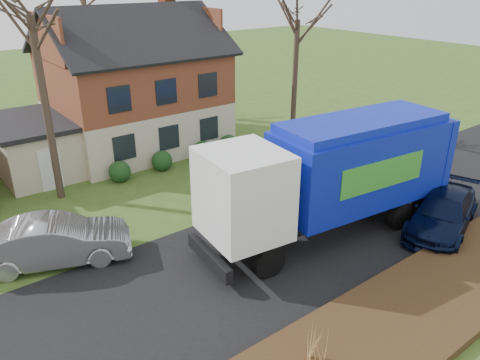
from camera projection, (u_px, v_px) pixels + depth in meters
ground at (261, 257)px, 17.33m from camera, size 120.00×120.00×0.00m
road at (262, 257)px, 17.33m from camera, size 80.00×7.00×0.02m
mulch_verge at (380, 334)px, 13.43m from camera, size 80.00×3.50×0.30m
main_house at (126, 81)px, 26.61m from camera, size 12.95×8.95×9.26m
garbage_truck at (336, 171)px, 18.00m from camera, size 11.01×4.08×4.61m
silver_sedan at (55, 241)px, 16.73m from camera, size 5.52×3.58×1.72m
navy_wagon at (443, 213)px, 18.92m from camera, size 5.64×3.71×1.52m
grass_clump_mid at (316, 344)px, 12.12m from camera, size 0.39×0.32×1.08m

